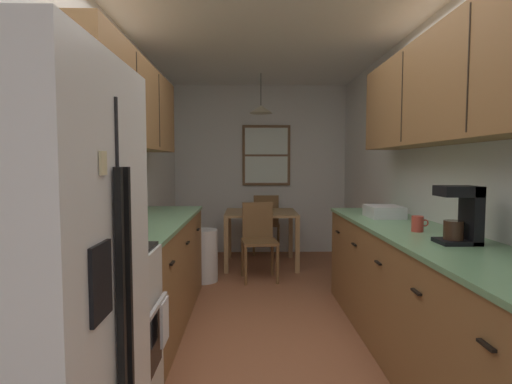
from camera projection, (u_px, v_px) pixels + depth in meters
The scene contains 23 objects.
ground_plane at pixel (268, 314), 3.69m from camera, with size 12.00×12.00×0.00m, color #995B3D.
wall_left at pixel (116, 174), 3.57m from camera, with size 0.10×9.00×2.55m, color silver.
wall_right at pixel (419, 174), 3.62m from camera, with size 0.10×9.00×2.55m, color silver.
wall_back at pixel (260, 170), 6.24m from camera, with size 4.40×0.10×2.55m, color silver.
ceiling_slab at pixel (269, 22), 3.51m from camera, with size 4.40×9.00×0.08m, color white.
refrigerator at pixel (14, 318), 1.33m from camera, with size 0.72×0.79×1.71m.
stove_range at pixel (89, 339), 2.07m from camera, with size 0.66×0.59×1.10m.
microwave_over_range at pixel (59, 111), 1.98m from camera, with size 0.39×0.59×0.31m.
counter_left at pixel (151, 272), 3.41m from camera, with size 0.64×2.11×0.90m.
upper_cabinets_left at pixel (129, 105), 3.27m from camera, with size 0.33×2.19×0.70m.
counter_right at pixel (423, 299), 2.74m from camera, with size 0.64×3.12×0.90m.
upper_cabinets_right at pixel (454, 85), 2.59m from camera, with size 0.33×2.80×0.73m.
dining_table at pixel (261, 219), 5.44m from camera, with size 0.95×0.87×0.72m.
dining_chair_near at pixel (259, 237), 4.80m from camera, with size 0.44×0.44×0.90m.
dining_chair_far at pixel (266, 221), 6.09m from camera, with size 0.40×0.40×0.90m.
pendant_light at pixel (261, 109), 5.34m from camera, with size 0.31×0.31×0.52m.
back_window at pixel (266, 155), 6.16m from camera, with size 0.73×0.05×0.91m.
trash_bin at pixel (204, 255), 4.70m from camera, with size 0.33×0.33×0.60m, color white.
storage_canister at pixel (122, 221), 2.62m from camera, with size 0.11×0.11×0.18m.
dish_towel at pixel (164, 322), 2.22m from camera, with size 0.02×0.16×0.24m, color white.
coffee_maker at pixel (463, 214), 2.34m from camera, with size 0.22×0.18×0.33m.
mug_by_coffeemaker at pixel (418, 224), 2.76m from camera, with size 0.12×0.08×0.11m.
dish_rack at pixel (384, 212), 3.51m from camera, with size 0.28×0.34×0.10m, color silver.
Camera 1 is at (-0.18, -2.60, 1.36)m, focal length 28.47 mm.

